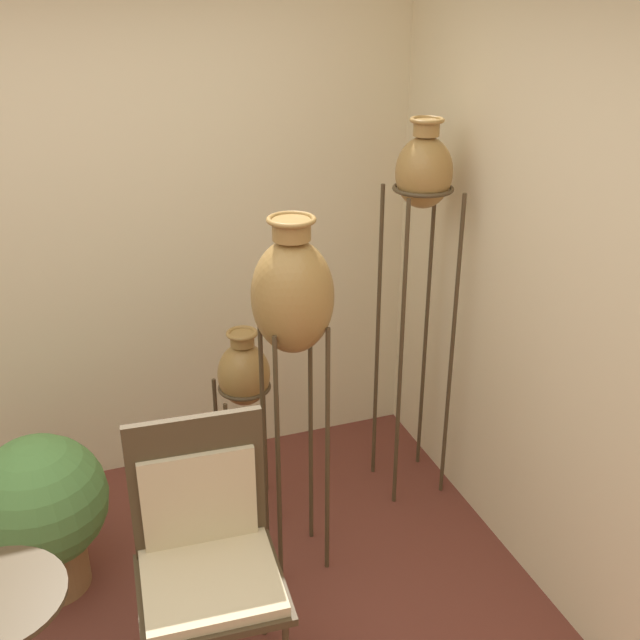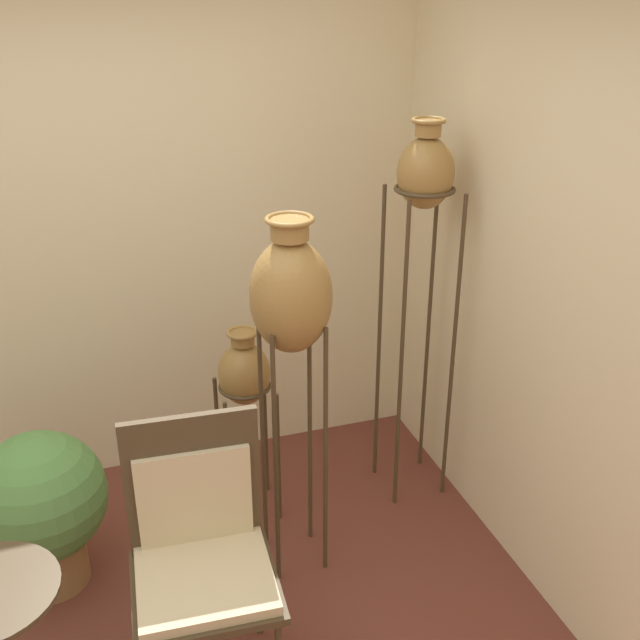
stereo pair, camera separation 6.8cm
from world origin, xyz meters
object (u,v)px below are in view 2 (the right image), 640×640
at_px(chair, 200,544).
at_px(vase_stand_short, 244,376).
at_px(vase_stand_tall, 425,190).
at_px(potted_plant, 41,505).
at_px(vase_stand_medium, 291,299).

bearing_deg(chair, vase_stand_short, 70.62).
xyz_separation_m(vase_stand_tall, potted_plant, (-1.81, -0.16, -1.18)).
bearing_deg(chair, potted_plant, 133.98).
distance_m(vase_stand_short, chair, 0.99).
bearing_deg(vase_stand_tall, chair, -145.70).
xyz_separation_m(vase_stand_medium, chair, (-0.49, -0.48, -0.70)).
xyz_separation_m(vase_stand_tall, vase_stand_medium, (-0.74, -0.36, -0.30)).
bearing_deg(vase_stand_short, potted_plant, -167.11).
relative_size(vase_stand_tall, vase_stand_medium, 1.17).
xyz_separation_m(chair, potted_plant, (-0.58, 0.68, -0.19)).
distance_m(chair, potted_plant, 0.91).
height_order(vase_stand_tall, chair, vase_stand_tall).
distance_m(vase_stand_tall, potted_plant, 2.17).
distance_m(vase_stand_medium, potted_plant, 1.41).
height_order(vase_stand_medium, vase_stand_short, vase_stand_medium).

